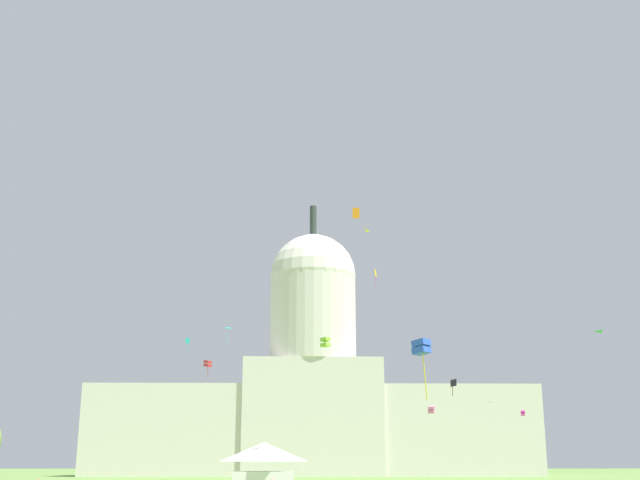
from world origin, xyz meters
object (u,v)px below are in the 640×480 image
kite_red_mid (208,364)px  kite_magenta_low (523,413)px  kite_lime_mid (325,342)px  kite_yellow_mid (370,234)px  kite_turquoise_mid (188,342)px  kite_pink_low (431,410)px  kite_black_low (453,384)px  kite_blue_low (421,347)px  capitol_building (313,393)px  kite_white_low (493,406)px  kite_green_low (594,335)px  event_tent (263,468)px  kite_gold_high (375,274)px  kite_orange_mid (356,213)px  kite_cyan_mid (226,332)px

kite_red_mid → kite_magenta_low: (54.78, 18.38, -6.50)m
kite_lime_mid → kite_red_mid: 23.65m
kite_yellow_mid → kite_turquoise_mid: bearing=31.7°
kite_pink_low → kite_magenta_low: bearing=-93.0°
kite_turquoise_mid → kite_black_low: (42.19, -42.85, -11.70)m
kite_blue_low → kite_magenta_low: bearing=23.1°
capitol_building → kite_white_low: 68.47m
kite_green_low → kite_yellow_mid: (-13.27, 30.17, 16.19)m
kite_yellow_mid → kite_black_low: kite_yellow_mid is taller
kite_green_low → kite_turquoise_mid: (-42.53, 94.88, 13.15)m
kite_black_low → event_tent: bearing=118.0°
kite_white_low → kite_gold_high: 31.32m
kite_turquoise_mid → event_tent: bearing=-37.8°
kite_magenta_low → kite_black_low: bearing=-103.0°
kite_yellow_mid → kite_turquoise_mid: (-29.26, 64.71, -3.04)m
kite_lime_mid → kite_pink_low: kite_lime_mid is taller
kite_black_low → kite_magenta_low: kite_black_low is taller
kite_gold_high → kite_lime_mid: bearing=-131.7°
kite_green_low → kite_yellow_mid: size_ratio=1.02×
kite_white_low → kite_turquoise_mid: bearing=69.9°
kite_green_low → kite_white_low: bearing=-170.4°
kite_magenta_low → kite_blue_low: bearing=-94.5°
kite_green_low → kite_black_low: 52.05m
capitol_building → kite_yellow_mid: size_ratio=81.62×
kite_turquoise_mid → kite_blue_low: size_ratio=0.76×
event_tent → kite_lime_mid: kite_lime_mid is taller
kite_yellow_mid → kite_orange_mid: (-1.86, -4.41, 1.04)m
kite_white_low → kite_turquoise_mid: size_ratio=1.33×
kite_white_low → kite_red_mid: size_ratio=1.48×
kite_orange_mid → kite_pink_low: 25.59m
kite_lime_mid → kite_magenta_low: (36.60, 33.44, -7.80)m
kite_red_mid → kite_black_low: 40.28m
kite_turquoise_mid → kite_cyan_mid: size_ratio=1.02×
event_tent → kite_lime_mid: (7.43, 21.77, 16.86)m
kite_lime_mid → capitol_building: bearing=40.2°
kite_yellow_mid → kite_pink_low: size_ratio=1.37×
kite_black_low → kite_turquoise_mid: bearing=36.1°
kite_lime_mid → kite_turquoise_mid: (-24.97, 39.31, 5.62)m
kite_pink_low → kite_blue_low: size_ratio=0.24×
kite_orange_mid → kite_turquoise_mid: kite_orange_mid is taller
kite_orange_mid → kite_turquoise_mid: size_ratio=0.37×
event_tent → kite_gold_high: size_ratio=2.16×
kite_cyan_mid → kite_magenta_low: size_ratio=3.22×
kite_black_low → kite_magenta_low: (19.38, 36.98, -1.72)m
kite_yellow_mid → kite_pink_low: kite_yellow_mid is taller
kite_turquoise_mid → kite_pink_low: kite_turquoise_mid is taller
kite_red_mid → kite_black_low: size_ratio=1.23×
kite_gold_high → kite_turquoise_mid: (-35.13, 9.21, -11.35)m
capitol_building → kite_green_low: bearing=-83.0°
kite_red_mid → kite_gold_high: 36.92m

